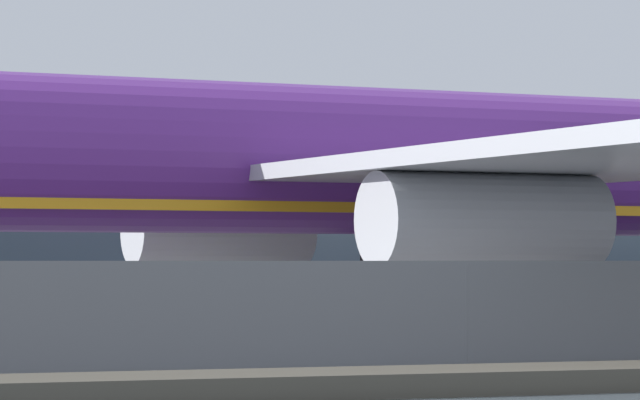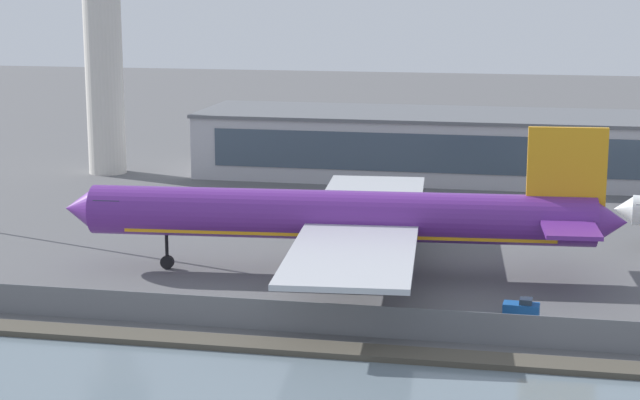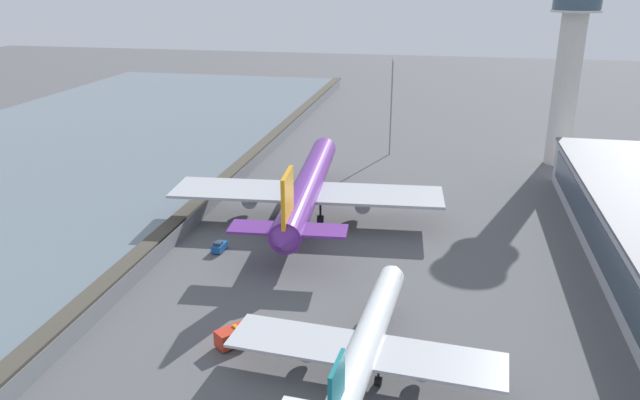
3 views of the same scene
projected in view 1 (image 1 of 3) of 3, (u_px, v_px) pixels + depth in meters
name	position (u px, v px, depth m)	size (l,w,h in m)	color
ground_plane	(253.00, 348.00, 59.37)	(500.00, 500.00, 0.00)	#565659
shoreline_seawall	(554.00, 378.00, 40.18)	(320.00, 3.00, 0.50)	#474238
perimeter_fence	(466.00, 319.00, 44.43)	(280.00, 0.10, 2.77)	slate
cargo_jet_purple	(330.00, 166.00, 63.71)	(57.62, 50.05, 15.68)	#602889
terminal_building	(247.00, 228.00, 123.70)	(97.76, 20.65, 9.83)	#B2B2B7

